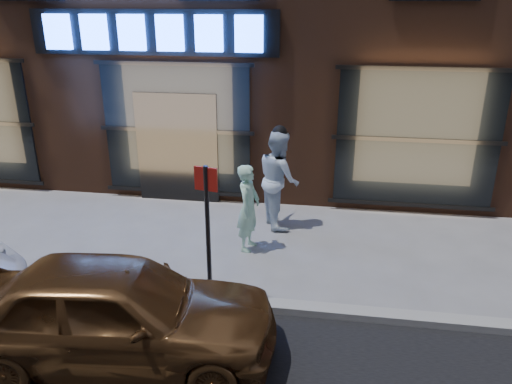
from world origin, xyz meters
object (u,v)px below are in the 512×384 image
Objects in this scene: man_bowtie at (248,208)px; sign_post at (208,222)px; man_cap at (279,179)px; gold_sedan at (115,311)px.

man_bowtie is 0.74× the size of sign_post.
man_cap is 4.55m from gold_sedan.
man_cap is at bearing -10.53° from man_bowtie.
sign_post is at bearing -179.67° from man_bowtie.
sign_post is at bearing -36.72° from gold_sedan.
man_cap is 2.97m from sign_post.
man_bowtie is at bearing -25.54° from gold_sedan.
sign_post is (0.83, 1.40, 0.61)m from gold_sedan.
man_cap is 0.91× the size of sign_post.
sign_post is at bearing 142.42° from man_cap.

